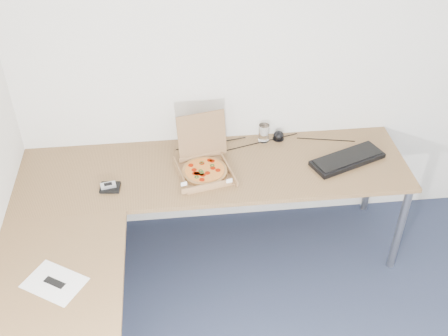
{
  "coord_description": "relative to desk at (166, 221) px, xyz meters",
  "views": [
    {
      "loc": [
        -0.74,
        -1.39,
        2.9
      ],
      "look_at": [
        -0.45,
        1.28,
        0.82
      ],
      "focal_mm": 44.21,
      "sensor_mm": 36.0,
      "label": 1
    }
  ],
  "objects": [
    {
      "name": "paper_sheet",
      "position": [
        -0.57,
        -0.43,
        0.03
      ],
      "size": [
        0.36,
        0.33,
        0.0
      ],
      "primitive_type": "cube",
      "rotation": [
        0.0,
        0.0,
        -0.57
      ],
      "color": "white",
      "rests_on": "desk"
    },
    {
      "name": "dome_speaker",
      "position": [
        0.8,
        0.71,
        0.06
      ],
      "size": [
        0.08,
        0.08,
        0.07
      ],
      "primitive_type": "ellipsoid",
      "color": "black",
      "rests_on": "desk"
    },
    {
      "name": "desk",
      "position": [
        0.0,
        0.0,
        0.0
      ],
      "size": [
        2.5,
        2.2,
        0.73
      ],
      "color": "brown",
      "rests_on": "ground"
    },
    {
      "name": "pizza_box",
      "position": [
        0.26,
        0.39,
        0.07
      ],
      "size": [
        0.32,
        0.37,
        0.33
      ],
      "rotation": [
        0.0,
        0.0,
        0.22
      ],
      "color": "#9A6F45",
      "rests_on": "desk"
    },
    {
      "name": "cable_bundle",
      "position": [
        0.67,
        0.68,
        0.03
      ],
      "size": [
        0.59,
        0.12,
        0.01
      ],
      "primitive_type": null,
      "rotation": [
        0.0,
        0.0,
        0.14
      ],
      "color": "black",
      "rests_on": "desk"
    },
    {
      "name": "keyboard",
      "position": [
        1.19,
        0.4,
        0.04
      ],
      "size": [
        0.52,
        0.35,
        0.03
      ],
      "primitive_type": "cube",
      "rotation": [
        0.0,
        0.0,
        0.38
      ],
      "color": "black",
      "rests_on": "desk"
    },
    {
      "name": "drinking_glass",
      "position": [
        0.69,
        0.7,
        0.09
      ],
      "size": [
        0.07,
        0.07,
        0.13
      ],
      "primitive_type": "cylinder",
      "color": "white",
      "rests_on": "desk"
    },
    {
      "name": "room_shell",
      "position": [
        0.82,
        -0.97,
        0.55
      ],
      "size": [
        3.5,
        3.5,
        2.5
      ],
      "primitive_type": null,
      "color": "silver",
      "rests_on": "ground"
    },
    {
      "name": "wallet",
      "position": [
        -0.33,
        0.29,
        0.04
      ],
      "size": [
        0.13,
        0.11,
        0.02
      ],
      "primitive_type": "cube",
      "rotation": [
        0.0,
        0.0,
        -0.09
      ],
      "color": "black",
      "rests_on": "desk"
    },
    {
      "name": "phone",
      "position": [
        -0.34,
        0.29,
        0.06
      ],
      "size": [
        0.1,
        0.07,
        0.02
      ],
      "primitive_type": "cube",
      "rotation": [
        0.0,
        0.0,
        0.19
      ],
      "color": "#B2B5BA",
      "rests_on": "wallet"
    }
  ]
}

